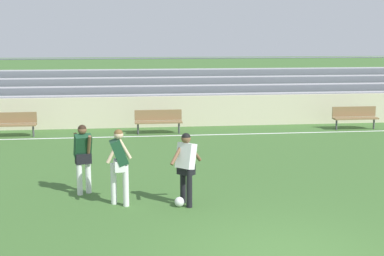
# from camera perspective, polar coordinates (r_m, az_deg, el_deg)

# --- Properties ---
(field_line_sideline) EXTENTS (44.00, 0.12, 0.01)m
(field_line_sideline) POSITION_cam_1_polar(r_m,az_deg,el_deg) (19.86, 0.86, -0.76)
(field_line_sideline) COLOR white
(field_line_sideline) RESTS_ON ground
(sideline_wall) EXTENTS (48.00, 0.16, 1.26)m
(sideline_wall) POSITION_cam_1_polar(r_m,az_deg,el_deg) (21.68, 0.16, 1.84)
(sideline_wall) COLOR beige
(sideline_wall) RESTS_ON ground
(bleacher_stand) EXTENTS (23.43, 3.99, 2.60)m
(bleacher_stand) POSITION_cam_1_polar(r_m,az_deg,el_deg) (24.55, 0.07, 3.92)
(bleacher_stand) COLOR #B2B2B7
(bleacher_stand) RESTS_ON ground
(bench_far_left) EXTENTS (1.80, 0.40, 0.90)m
(bench_far_left) POSITION_cam_1_polar(r_m,az_deg,el_deg) (20.12, -3.66, 0.93)
(bench_far_left) COLOR olive
(bench_far_left) RESTS_ON ground
(bench_centre_sideline) EXTENTS (1.80, 0.40, 0.90)m
(bench_centre_sideline) POSITION_cam_1_polar(r_m,az_deg,el_deg) (21.98, 17.20, 1.28)
(bench_centre_sideline) COLOR olive
(bench_centre_sideline) RESTS_ON ground
(bench_near_bin) EXTENTS (1.80, 0.40, 0.90)m
(bench_near_bin) POSITION_cam_1_polar(r_m,az_deg,el_deg) (20.55, -18.94, 0.59)
(bench_near_bin) COLOR olive
(bench_near_bin) RESTS_ON ground
(player_white_dropping_back) EXTENTS (0.76, 0.50, 1.63)m
(player_white_dropping_back) POSITION_cam_1_polar(r_m,az_deg,el_deg) (11.59, -0.65, -3.78)
(player_white_dropping_back) COLOR black
(player_white_dropping_back) RESTS_ON ground
(player_dark_challenging) EXTENTS (0.56, 0.45, 1.71)m
(player_dark_challenging) POSITION_cam_1_polar(r_m,az_deg,el_deg) (11.69, -7.89, -3.46)
(player_dark_challenging) COLOR white
(player_dark_challenging) RESTS_ON ground
(player_dark_wide_right) EXTENTS (0.48, 0.53, 1.67)m
(player_dark_wide_right) POSITION_cam_1_polar(r_m,az_deg,el_deg) (12.66, -11.70, -2.67)
(player_dark_wide_right) COLOR white
(player_dark_wide_right) RESTS_ON ground
(soccer_ball) EXTENTS (0.22, 0.22, 0.22)m
(soccer_ball) POSITION_cam_1_polar(r_m,az_deg,el_deg) (11.72, -1.36, -7.98)
(soccer_ball) COLOR white
(soccer_ball) RESTS_ON ground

